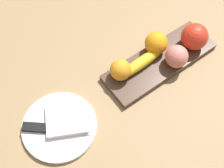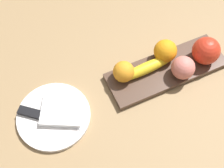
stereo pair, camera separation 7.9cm
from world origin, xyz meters
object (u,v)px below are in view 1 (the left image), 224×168
object	(u,v)px
banana	(141,62)
orange_near_apple	(156,43)
peach	(177,56)
knife	(45,128)
folded_napkin	(66,118)
apple	(194,37)
fruit_tray	(159,61)
orange_near_banana	(121,70)
dinner_plate	(59,125)

from	to	relation	value
banana	orange_near_apple	size ratio (longest dim) A/B	2.78
peach	knife	bearing A→B (deg)	173.65
banana	folded_napkin	world-z (taller)	banana
apple	knife	xyz separation A→B (m)	(-0.50, 0.03, -0.04)
apple	folded_napkin	world-z (taller)	apple
fruit_tray	orange_near_banana	xyz separation A→B (m)	(-0.13, 0.02, 0.04)
banana	knife	distance (m)	0.33
dinner_plate	knife	distance (m)	0.04
peach	orange_near_banana	bearing A→B (deg)	159.24
apple	orange_near_banana	world-z (taller)	apple
orange_near_banana	knife	world-z (taller)	orange_near_banana
orange_near_apple	dinner_plate	world-z (taller)	orange_near_apple
banana	orange_near_apple	xyz separation A→B (m)	(0.07, 0.02, 0.02)
apple	fruit_tray	bearing A→B (deg)	171.08
fruit_tray	orange_near_apple	size ratio (longest dim) A/B	5.28
apple	peach	xyz separation A→B (m)	(-0.09, -0.02, -0.01)
orange_near_apple	folded_napkin	xyz separation A→B (m)	(-0.34, -0.03, -0.03)
folded_napkin	banana	bearing A→B (deg)	3.03
peach	knife	xyz separation A→B (m)	(-0.41, 0.05, -0.03)
knife	apple	bearing A→B (deg)	36.91
banana	orange_near_apple	bearing A→B (deg)	13.37
apple	peach	size ratio (longest dim) A/B	1.21
apple	dinner_plate	bearing A→B (deg)	177.80
fruit_tray	orange_near_apple	world-z (taller)	orange_near_apple
peach	banana	bearing A→B (deg)	149.44
dinner_plate	knife	world-z (taller)	knife
banana	folded_napkin	distance (m)	0.27
banana	dinner_plate	distance (m)	0.29
fruit_tray	apple	xyz separation A→B (m)	(0.11, -0.02, 0.05)
peach	folded_napkin	distance (m)	0.36
knife	peach	bearing A→B (deg)	33.64
orange_near_banana	fruit_tray	bearing A→B (deg)	-9.83
knife	folded_napkin	bearing A→B (deg)	31.26
orange_near_apple	folded_napkin	size ratio (longest dim) A/B	0.63
orange_near_banana	folded_napkin	bearing A→B (deg)	-173.49
apple	orange_near_banana	size ratio (longest dim) A/B	1.33
fruit_tray	folded_napkin	bearing A→B (deg)	180.00
dinner_plate	orange_near_apple	bearing A→B (deg)	5.37
peach	apple	bearing A→B (deg)	12.29
folded_napkin	orange_near_banana	bearing A→B (deg)	6.51
orange_near_apple	dinner_plate	size ratio (longest dim) A/B	0.34
fruit_tray	banana	size ratio (longest dim) A/B	1.90
orange_near_apple	folded_napkin	distance (m)	0.34
fruit_tray	orange_near_banana	size ratio (longest dim) A/B	5.89
apple	orange_near_apple	bearing A→B (deg)	153.43
orange_near_banana	knife	bearing A→B (deg)	-176.98
orange_near_apple	folded_napkin	bearing A→B (deg)	-174.23
apple	orange_near_apple	xyz separation A→B (m)	(-0.10, 0.05, -0.01)
fruit_tray	dinner_plate	distance (m)	0.35
fruit_tray	apple	world-z (taller)	apple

